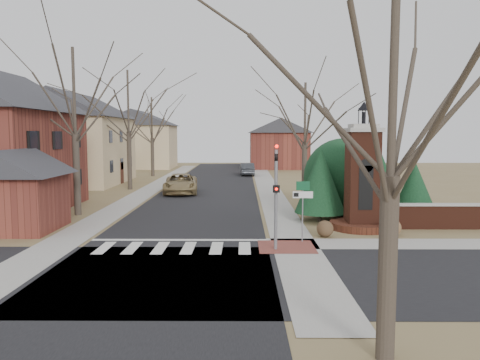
{
  "coord_description": "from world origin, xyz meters",
  "views": [
    {
      "loc": [
        2.93,
        -18.71,
        4.86
      ],
      "look_at": [
        2.77,
        6.0,
        2.41
      ],
      "focal_mm": 35.0,
      "sensor_mm": 36.0,
      "label": 1
    }
  ],
  "objects_px": {
    "sign_post": "(303,199)",
    "traffic_signal_pole": "(276,189)",
    "pickup_truck": "(181,184)",
    "distant_car": "(247,169)",
    "brick_gate_monument": "(362,187)"
  },
  "relations": [
    {
      "from": "traffic_signal_pole",
      "to": "pickup_truck",
      "type": "xyz_separation_m",
      "value": [
        -6.47,
        18.71,
        -1.79
      ]
    },
    {
      "from": "pickup_truck",
      "to": "distant_car",
      "type": "relative_size",
      "value": 1.3
    },
    {
      "from": "traffic_signal_pole",
      "to": "distant_car",
      "type": "relative_size",
      "value": 1.02
    },
    {
      "from": "brick_gate_monument",
      "to": "distant_car",
      "type": "height_order",
      "value": "brick_gate_monument"
    },
    {
      "from": "pickup_truck",
      "to": "brick_gate_monument",
      "type": "bearing_deg",
      "value": -57.22
    },
    {
      "from": "sign_post",
      "to": "traffic_signal_pole",
      "type": "bearing_deg",
      "value": -132.43
    },
    {
      "from": "sign_post",
      "to": "distant_car",
      "type": "xyz_separation_m",
      "value": [
        -2.19,
        34.08,
        -1.22
      ]
    },
    {
      "from": "pickup_truck",
      "to": "distant_car",
      "type": "height_order",
      "value": "pickup_truck"
    },
    {
      "from": "brick_gate_monument",
      "to": "traffic_signal_pole",
      "type": "bearing_deg",
      "value": -136.76
    },
    {
      "from": "brick_gate_monument",
      "to": "pickup_truck",
      "type": "distance_m",
      "value": 18.19
    },
    {
      "from": "traffic_signal_pole",
      "to": "pickup_truck",
      "type": "height_order",
      "value": "traffic_signal_pole"
    },
    {
      "from": "sign_post",
      "to": "brick_gate_monument",
      "type": "relative_size",
      "value": 0.42
    },
    {
      "from": "brick_gate_monument",
      "to": "sign_post",
      "type": "bearing_deg",
      "value": -138.58
    },
    {
      "from": "sign_post",
      "to": "distant_car",
      "type": "bearing_deg",
      "value": 93.68
    },
    {
      "from": "traffic_signal_pole",
      "to": "brick_gate_monument",
      "type": "xyz_separation_m",
      "value": [
        4.7,
        4.42,
        -0.42
      ]
    }
  ]
}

